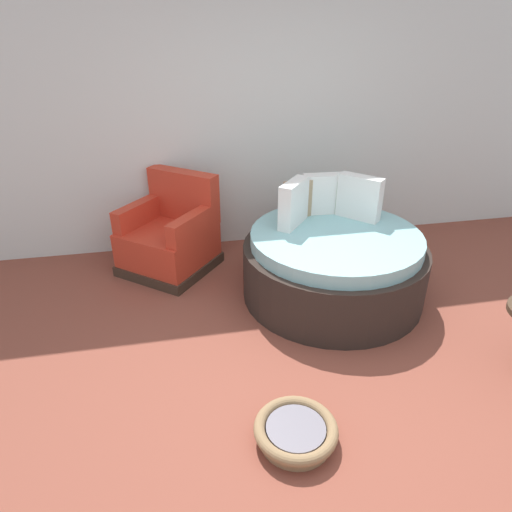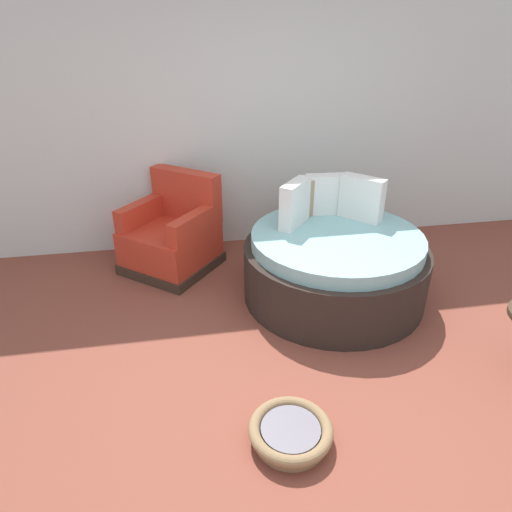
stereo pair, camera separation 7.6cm
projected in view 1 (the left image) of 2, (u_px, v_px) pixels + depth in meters
name	position (u px, v px, depth m)	size (l,w,h in m)	color
ground_plane	(318.00, 395.00, 3.07)	(8.00, 8.00, 0.02)	brown
back_wall	(249.00, 109.00, 4.60)	(8.00, 0.12, 2.89)	silver
round_daybed	(333.00, 262.00, 4.05)	(1.62, 1.62, 1.02)	#2D231E
red_armchair	(171.00, 237.00, 4.50)	(1.12, 1.12, 0.94)	#38281E
pet_basket	(296.00, 432.00, 2.70)	(0.51, 0.51, 0.13)	#8E704C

